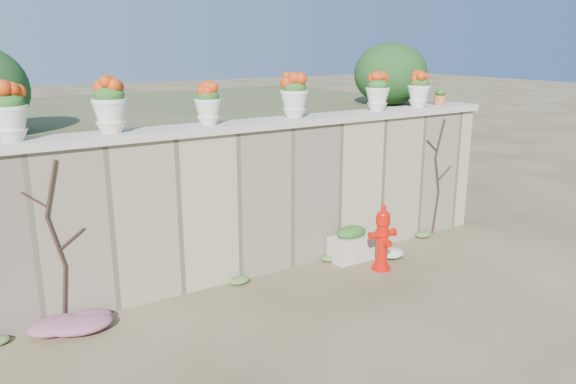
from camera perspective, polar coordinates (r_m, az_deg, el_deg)
ground at (r=6.67m, az=5.16°, el=-12.80°), size 80.00×80.00×0.00m
stone_wall at (r=7.69m, az=-2.88°, el=-0.88°), size 8.00×0.40×2.00m
wall_cap at (r=7.47m, az=-2.98°, el=6.89°), size 8.10×0.52×0.10m
raised_fill at (r=10.51m, az=-11.60°, el=3.15°), size 9.00×6.00×2.00m
back_shrub_right at (r=10.41m, az=10.35°, el=11.72°), size 1.30×1.30×1.10m
vine_left at (r=6.63m, az=-22.40°, el=-4.73°), size 0.60×0.04×1.91m
vine_right at (r=9.51m, az=14.95°, el=1.66°), size 0.60×0.04×1.91m
fire_hydrant at (r=7.93m, az=9.57°, el=-4.57°), size 0.41×0.29×0.94m
planter_box at (r=8.29m, az=6.42°, el=-5.30°), size 0.62×0.36×0.52m
green_shrub at (r=8.31m, az=6.22°, el=-5.14°), size 0.53×0.48×0.50m
magenta_clump at (r=6.76m, az=-21.00°, el=-12.32°), size 0.83×0.55×0.22m
white_flowers at (r=8.50m, az=10.73°, el=-5.97°), size 0.54×0.43×0.19m
urn_pot_0 at (r=6.51m, az=-26.49°, el=7.21°), size 0.38×0.38×0.60m
urn_pot_1 at (r=6.70m, az=-17.66°, el=8.35°), size 0.40×0.40×0.62m
urn_pot_2 at (r=7.11m, az=-8.15°, el=8.83°), size 0.33×0.33×0.52m
urn_pot_3 at (r=7.72m, az=0.64°, el=9.74°), size 0.38×0.38×0.59m
urn_pot_4 at (r=8.63m, az=9.09°, el=9.98°), size 0.35×0.35×0.56m
urn_pot_5 at (r=9.22m, az=13.16°, el=10.08°), size 0.35×0.35×0.55m
terracotta_pot at (r=9.59m, az=15.20°, el=9.22°), size 0.22×0.22×0.27m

